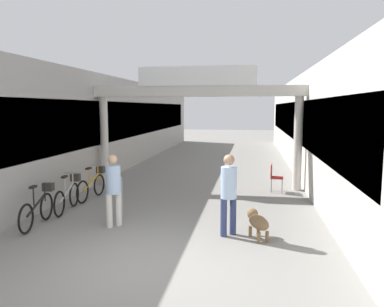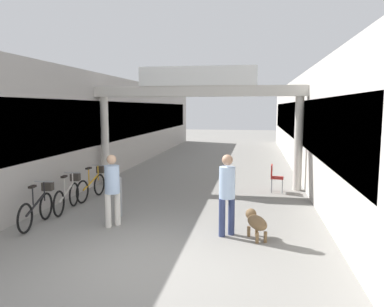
{
  "view_description": "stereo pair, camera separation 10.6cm",
  "coord_description": "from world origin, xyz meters",
  "views": [
    {
      "loc": [
        1.82,
        -6.06,
        2.74
      ],
      "look_at": [
        0.0,
        5.43,
        1.3
      ],
      "focal_mm": 35.0,
      "sensor_mm": 36.0,
      "label": 1
    },
    {
      "loc": [
        1.92,
        -6.04,
        2.74
      ],
      "look_at": [
        0.0,
        5.43,
        1.3
      ],
      "focal_mm": 35.0,
      "sensor_mm": 36.0,
      "label": 2
    }
  ],
  "objects": [
    {
      "name": "ground_plane",
      "position": [
        0.0,
        0.0,
        0.0
      ],
      "size": [
        80.0,
        80.0,
        0.0
      ],
      "primitive_type": "plane",
      "color": "gray"
    },
    {
      "name": "storefront_left",
      "position": [
        -5.09,
        11.0,
        1.98
      ],
      "size": [
        3.0,
        26.0,
        3.96
      ],
      "color": "#9E9993",
      "rests_on": "ground_plane"
    },
    {
      "name": "storefront_right",
      "position": [
        5.09,
        11.0,
        1.98
      ],
      "size": [
        3.0,
        26.0,
        3.96
      ],
      "color": "beige",
      "rests_on": "ground_plane"
    },
    {
      "name": "arcade_sign_gateway",
      "position": [
        0.0,
        6.55,
        2.9
      ],
      "size": [
        7.4,
        0.47,
        4.09
      ],
      "color": "beige",
      "rests_on": "ground_plane"
    },
    {
      "name": "pedestrian_with_dog",
      "position": [
        1.37,
        1.75,
        1.01
      ],
      "size": [
        0.48,
        0.48,
        1.76
      ],
      "color": "navy",
      "rests_on": "ground_plane"
    },
    {
      "name": "pedestrian_companion",
      "position": [
        -1.28,
        1.96,
        0.95
      ],
      "size": [
        0.48,
        0.48,
        1.67
      ],
      "color": "silver",
      "rests_on": "ground_plane"
    },
    {
      "name": "dog_on_leash",
      "position": [
        1.99,
        1.66,
        0.36
      ],
      "size": [
        0.57,
        0.82,
        0.58
      ],
      "color": "brown",
      "rests_on": "ground_plane"
    },
    {
      "name": "bicycle_black_nearest",
      "position": [
        -3.04,
        1.78,
        0.44
      ],
      "size": [
        0.46,
        1.69,
        0.98
      ],
      "color": "black",
      "rests_on": "ground_plane"
    },
    {
      "name": "bicycle_silver_second",
      "position": [
        -2.95,
        3.05,
        0.44
      ],
      "size": [
        0.46,
        1.69,
        0.98
      ],
      "color": "black",
      "rests_on": "ground_plane"
    },
    {
      "name": "bicycle_orange_third",
      "position": [
        -2.87,
        4.41,
        0.44
      ],
      "size": [
        0.46,
        1.69,
        0.98
      ],
      "color": "black",
      "rests_on": "ground_plane"
    },
    {
      "name": "bollard_post_metal",
      "position": [
        -1.38,
        2.71,
        0.52
      ],
      "size": [
        0.1,
        0.1,
        1.03
      ],
      "color": "gray",
      "rests_on": "ground_plane"
    },
    {
      "name": "cafe_chair_red_nearer",
      "position": [
        2.6,
        6.18,
        0.54
      ],
      "size": [
        0.43,
        0.43,
        0.89
      ],
      "color": "gray",
      "rests_on": "ground_plane"
    }
  ]
}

